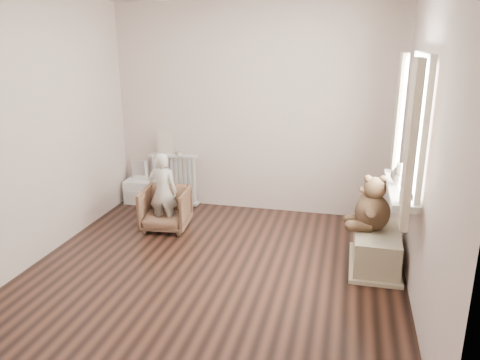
% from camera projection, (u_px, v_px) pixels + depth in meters
% --- Properties ---
extents(floor, '(3.60, 3.60, 0.01)m').
position_uv_depth(floor, '(214.00, 270.00, 4.55)').
color(floor, black).
rests_on(floor, ground).
extents(back_wall, '(3.60, 0.02, 2.60)m').
position_uv_depth(back_wall, '(254.00, 110.00, 5.84)').
color(back_wall, beige).
rests_on(back_wall, ground).
extents(front_wall, '(3.60, 0.02, 2.60)m').
position_uv_depth(front_wall, '(115.00, 209.00, 2.50)').
color(front_wall, beige).
rests_on(front_wall, ground).
extents(left_wall, '(0.02, 3.60, 2.60)m').
position_uv_depth(left_wall, '(36.00, 131.00, 4.57)').
color(left_wall, beige).
rests_on(left_wall, ground).
extents(right_wall, '(0.02, 3.60, 2.60)m').
position_uv_depth(right_wall, '(426.00, 151.00, 3.77)').
color(right_wall, beige).
rests_on(right_wall, ground).
extents(window, '(0.03, 0.90, 1.10)m').
position_uv_depth(window, '(418.00, 126.00, 4.01)').
color(window, white).
rests_on(window, right_wall).
extents(window_sill, '(0.22, 1.10, 0.06)m').
position_uv_depth(window_sill, '(400.00, 189.00, 4.20)').
color(window_sill, silver).
rests_on(window_sill, right_wall).
extents(curtain_left, '(0.06, 0.26, 1.30)m').
position_uv_depth(curtain_left, '(411.00, 146.00, 3.53)').
color(curtain_left, beige).
rests_on(curtain_left, right_wall).
extents(curtain_right, '(0.06, 0.26, 1.30)m').
position_uv_depth(curtain_right, '(398.00, 121.00, 4.58)').
color(curtain_right, beige).
rests_on(curtain_right, right_wall).
extents(radiator, '(0.66, 0.12, 0.69)m').
position_uv_depth(radiator, '(174.00, 177.00, 6.23)').
color(radiator, silver).
rests_on(radiator, floor).
extents(paper_doll, '(0.19, 0.02, 0.32)m').
position_uv_depth(paper_doll, '(165.00, 143.00, 6.12)').
color(paper_doll, beige).
rests_on(paper_doll, radiator).
extents(tin_a, '(0.09, 0.09, 0.05)m').
position_uv_depth(tin_a, '(179.00, 153.00, 6.12)').
color(tin_a, '#A59E8C').
rests_on(tin_a, radiator).
extents(toy_vanity, '(0.37, 0.26, 0.58)m').
position_uv_depth(toy_vanity, '(139.00, 183.00, 6.35)').
color(toy_vanity, silver).
rests_on(toy_vanity, floor).
extents(armchair, '(0.58, 0.60, 0.49)m').
position_uv_depth(armchair, '(166.00, 209.00, 5.48)').
color(armchair, brown).
rests_on(armchair, floor).
extents(child, '(0.35, 0.25, 0.91)m').
position_uv_depth(child, '(163.00, 192.00, 5.37)').
color(child, beige).
rests_on(child, armchair).
extents(toy_bench, '(0.42, 0.79, 0.37)m').
position_uv_depth(toy_bench, '(376.00, 247.00, 4.59)').
color(toy_bench, '#BFB592').
rests_on(toy_bench, floor).
extents(teddy_bear, '(0.47, 0.38, 0.54)m').
position_uv_depth(teddy_bear, '(374.00, 200.00, 4.51)').
color(teddy_bear, '#3B2819').
rests_on(teddy_bear, toy_bench).
extents(plush_cat, '(0.18, 0.27, 0.22)m').
position_uv_depth(plush_cat, '(400.00, 173.00, 4.22)').
color(plush_cat, '#6B645A').
rests_on(plush_cat, window_sill).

